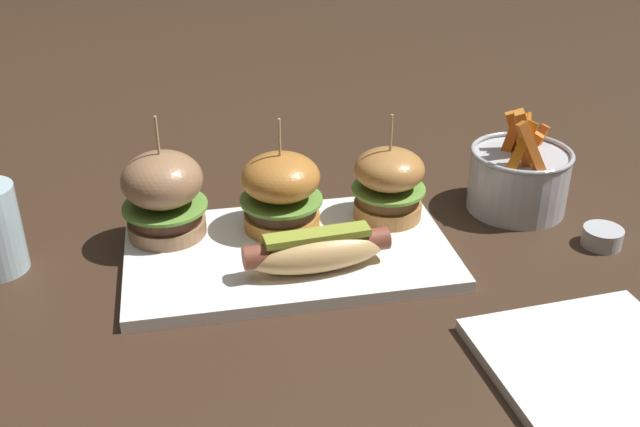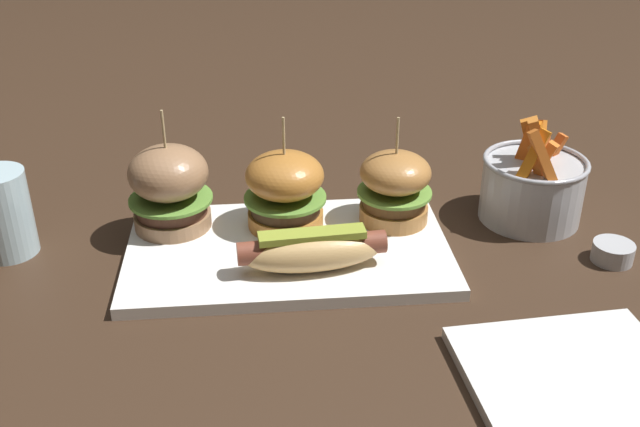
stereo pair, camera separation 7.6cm
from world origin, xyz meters
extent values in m
plane|color=#382619|center=(0.00, 0.00, 0.00)|extent=(3.00, 3.00, 0.00)
cube|color=white|center=(0.00, 0.00, 0.01)|extent=(0.37, 0.22, 0.01)
ellipsoid|color=tan|center=(0.02, -0.05, 0.04)|extent=(0.16, 0.06, 0.04)
cylinder|color=brown|center=(0.02, -0.05, 0.04)|extent=(0.16, 0.04, 0.03)
cube|color=olive|center=(0.02, -0.05, 0.06)|extent=(0.12, 0.03, 0.01)
cylinder|color=#9A704E|center=(-0.13, 0.06, 0.02)|extent=(0.09, 0.09, 0.02)
cylinder|color=#4D2C20|center=(-0.13, 0.06, 0.04)|extent=(0.08, 0.08, 0.02)
cylinder|color=#609338|center=(-0.13, 0.06, 0.05)|extent=(0.10, 0.10, 0.00)
ellipsoid|color=#9A704E|center=(-0.13, 0.06, 0.08)|extent=(0.09, 0.09, 0.06)
cylinder|color=tan|center=(-0.13, 0.06, 0.13)|extent=(0.00, 0.00, 0.06)
cylinder|color=#B97430|center=(0.00, 0.05, 0.02)|extent=(0.09, 0.09, 0.02)
cylinder|color=#3C291A|center=(0.00, 0.05, 0.04)|extent=(0.08, 0.08, 0.02)
cylinder|color=#609338|center=(0.00, 0.05, 0.05)|extent=(0.10, 0.10, 0.00)
ellipsoid|color=#B97430|center=(0.00, 0.05, 0.08)|extent=(0.09, 0.09, 0.05)
cylinder|color=tan|center=(0.00, 0.05, 0.12)|extent=(0.00, 0.00, 0.06)
cylinder|color=#B1773D|center=(0.13, 0.05, 0.02)|extent=(0.08, 0.08, 0.02)
cylinder|color=#56371B|center=(0.13, 0.05, 0.04)|extent=(0.08, 0.08, 0.02)
cylinder|color=#6B9E3D|center=(0.13, 0.05, 0.05)|extent=(0.09, 0.09, 0.00)
ellipsoid|color=#B1773D|center=(0.13, 0.05, 0.08)|extent=(0.08, 0.08, 0.05)
cylinder|color=tan|center=(0.13, 0.05, 0.12)|extent=(0.00, 0.00, 0.06)
cylinder|color=#B7BABF|center=(0.31, 0.06, 0.04)|extent=(0.12, 0.12, 0.08)
torus|color=#A8AAB2|center=(0.31, 0.06, 0.08)|extent=(0.13, 0.13, 0.01)
cube|color=orange|center=(0.30, 0.08, 0.09)|extent=(0.03, 0.03, 0.08)
cube|color=#D35E21|center=(0.34, 0.09, 0.07)|extent=(0.04, 0.02, 0.06)
cube|color=orange|center=(0.31, 0.06, 0.09)|extent=(0.02, 0.05, 0.08)
cube|color=orange|center=(0.31, 0.06, 0.08)|extent=(0.04, 0.03, 0.06)
cube|color=orange|center=(0.31, 0.06, 0.09)|extent=(0.03, 0.01, 0.09)
cube|color=orange|center=(0.31, 0.06, 0.08)|extent=(0.03, 0.03, 0.07)
cube|color=orange|center=(0.28, 0.03, 0.09)|extent=(0.05, 0.03, 0.09)
cube|color=orange|center=(0.31, 0.08, 0.09)|extent=(0.04, 0.02, 0.08)
cube|color=orange|center=(0.31, 0.06, 0.09)|extent=(0.05, 0.03, 0.09)
cube|color=#CC631F|center=(0.30, 0.02, 0.09)|extent=(0.05, 0.03, 0.09)
cube|color=orange|center=(0.30, 0.04, 0.08)|extent=(0.04, 0.02, 0.07)
cube|color=orange|center=(0.32, 0.08, 0.08)|extent=(0.02, 0.03, 0.06)
cylinder|color=#B7BABF|center=(0.37, -0.04, 0.01)|extent=(0.05, 0.05, 0.02)
cylinder|color=#9E3323|center=(0.37, -0.04, 0.02)|extent=(0.04, 0.04, 0.00)
cube|color=white|center=(0.24, -0.26, 0.01)|extent=(0.21, 0.21, 0.01)
camera|label=1|loc=(-0.11, -0.72, 0.45)|focal=41.64mm
camera|label=2|loc=(-0.03, -0.73, 0.45)|focal=41.64mm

